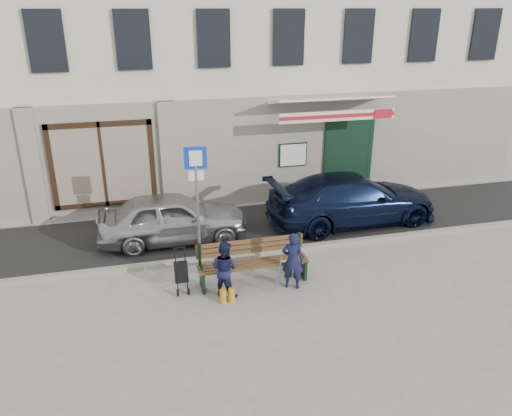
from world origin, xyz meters
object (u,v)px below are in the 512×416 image
object	(u,v)px
man	(293,261)
car_silver	(173,218)
car_navy	(352,199)
parking_sign	(197,186)
bench	(251,263)
stroller	(181,273)
woman	(224,269)

from	to	relation	value
man	car_silver	bearing A→B (deg)	-29.18
car_silver	car_navy	xyz separation A→B (m)	(4.90, -0.03, 0.05)
car_silver	parking_sign	bearing A→B (deg)	-156.13
car_silver	man	world-z (taller)	same
car_navy	bench	bearing A→B (deg)	123.16
parking_sign	stroller	xyz separation A→B (m)	(-0.58, -1.35, -1.42)
car_silver	stroller	distance (m)	2.52
parking_sign	man	size ratio (longest dim) A/B	2.16
parking_sign	bench	world-z (taller)	parking_sign
man	stroller	bearing A→B (deg)	13.27
car_navy	stroller	xyz separation A→B (m)	(-4.98, -2.49, -0.26)
man	parking_sign	bearing A→B (deg)	-22.18
car_silver	parking_sign	world-z (taller)	parking_sign
woman	parking_sign	bearing A→B (deg)	-38.80
parking_sign	bench	xyz separation A→B (m)	(0.93, -1.36, -1.39)
man	stroller	world-z (taller)	man
stroller	car_navy	bearing A→B (deg)	26.21
car_silver	stroller	size ratio (longest dim) A/B	3.87
parking_sign	man	distance (m)	2.76
bench	stroller	world-z (taller)	bench
bench	man	world-z (taller)	man
car_navy	man	size ratio (longest dim) A/B	3.71
car_silver	woman	world-z (taller)	car_silver
car_navy	parking_sign	distance (m)	4.70
parking_sign	woman	xyz separation A→B (m)	(0.27, -1.73, -1.24)
parking_sign	woman	world-z (taller)	parking_sign
bench	man	distance (m)	0.92
car_navy	car_silver	bearing A→B (deg)	87.25
parking_sign	woman	bearing A→B (deg)	-75.78
car_silver	parking_sign	distance (m)	1.75
car_silver	woman	bearing A→B (deg)	-164.41
bench	stroller	xyz separation A→B (m)	(-1.50, 0.00, -0.03)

